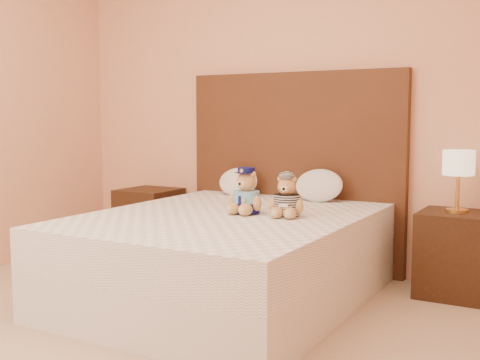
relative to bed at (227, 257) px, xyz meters
name	(u,v)px	position (x,y,z in m)	size (l,w,h in m)	color
bed	(227,257)	(0.00, 0.00, 0.00)	(1.60, 2.00, 0.55)	white
headboard	(294,170)	(0.00, 1.01, 0.47)	(1.75, 0.08, 1.50)	#4D2817
nightstand_left	(149,221)	(-1.25, 0.80, 0.00)	(0.45, 0.45, 0.55)	#351D11
nightstand_right	(455,254)	(1.25, 0.80, 0.00)	(0.45, 0.45, 0.55)	#351D11
lamp	(459,166)	(1.25, 0.80, 0.57)	(0.20, 0.20, 0.40)	gold
teddy_police	(246,191)	(0.10, 0.08, 0.42)	(0.25, 0.24, 0.29)	#AF7444
teddy_prisoner	(287,196)	(0.38, 0.09, 0.40)	(0.23, 0.22, 0.26)	#AF7444
pillow_left	(238,180)	(-0.39, 0.83, 0.39)	(0.33, 0.22, 0.23)	white
pillow_right	(319,184)	(0.28, 0.83, 0.40)	(0.36, 0.23, 0.25)	white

